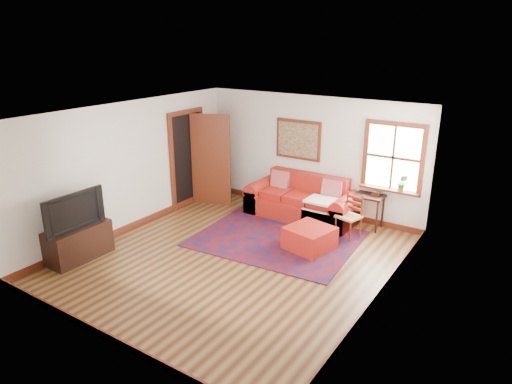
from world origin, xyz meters
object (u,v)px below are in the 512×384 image
Objects in this scene: red_leather_sofa at (302,204)px; red_ottoman at (310,238)px; side_table at (369,201)px; ladder_back_chair at (350,214)px; media_cabinet at (79,242)px.

red_leather_sofa reaches higher than red_ottoman.
ladder_back_chair is at bearing -101.87° from side_table.
red_ottoman is at bearing -108.87° from side_table.
media_cabinet is at bearing -121.25° from red_leather_sofa.
red_leather_sofa is 1.40m from side_table.
ladder_back_chair is (1.23, -0.40, 0.16)m from red_leather_sofa.
ladder_back_chair is at bearing -17.95° from red_leather_sofa.
red_leather_sofa is at bearing 135.26° from red_ottoman.
side_table is (0.52, 1.52, 0.35)m from red_ottoman.
red_leather_sofa is 1.55m from red_ottoman.
red_ottoman is 1.07× the size of side_table.
red_ottoman is 1.65m from side_table.
red_ottoman is (0.84, -1.30, -0.09)m from red_leather_sofa.
side_table is 0.65m from ladder_back_chair.
ladder_back_chair is 4.90m from media_cabinet.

